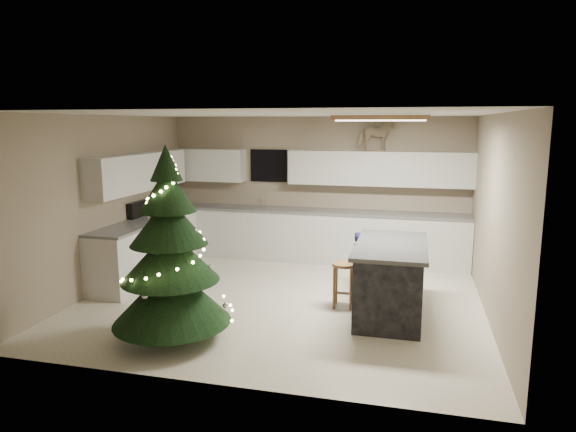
% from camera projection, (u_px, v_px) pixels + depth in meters
% --- Properties ---
extents(ground_plane, '(5.50, 5.50, 0.00)m').
position_uv_depth(ground_plane, '(282.00, 299.00, 7.32)').
color(ground_plane, beige).
extents(room_shell, '(5.52, 5.02, 2.61)m').
position_uv_depth(room_shell, '(283.00, 177.00, 7.00)').
color(room_shell, gray).
rests_on(room_shell, ground_plane).
extents(cabinetry, '(5.50, 3.20, 2.00)m').
position_uv_depth(cabinetry, '(256.00, 223.00, 8.97)').
color(cabinetry, silver).
rests_on(cabinetry, ground_plane).
extents(island, '(0.90, 1.70, 0.95)m').
position_uv_depth(island, '(390.00, 279.00, 6.67)').
color(island, black).
rests_on(island, ground_plane).
extents(bar_stool, '(0.32, 0.32, 0.61)m').
position_uv_depth(bar_stool, '(344.00, 274.00, 6.96)').
color(bar_stool, brown).
rests_on(bar_stool, ground_plane).
extents(christmas_tree, '(1.41, 1.36, 2.25)m').
position_uv_depth(christmas_tree, '(170.00, 261.00, 5.84)').
color(christmas_tree, '#3F2816').
rests_on(christmas_tree, ground_plane).
extents(toddler, '(0.36, 0.37, 0.85)m').
position_uv_depth(toddler, '(359.00, 260.00, 7.82)').
color(toddler, '#17173E').
rests_on(toddler, ground_plane).
extents(rocking_horse, '(0.68, 0.48, 0.54)m').
position_uv_depth(rocking_horse, '(376.00, 135.00, 8.88)').
color(rocking_horse, brown).
rests_on(rocking_horse, cabinetry).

